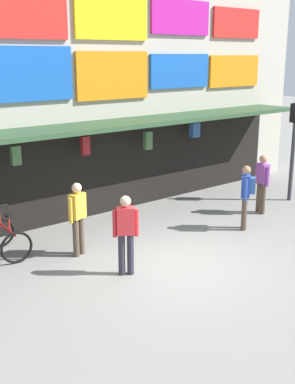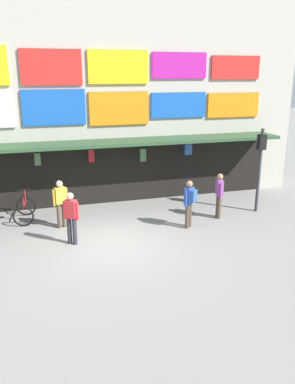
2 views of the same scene
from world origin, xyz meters
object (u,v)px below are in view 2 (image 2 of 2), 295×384
object	(u,v)px
pedestrian_in_red	(60,201)
pedestrian_in_blue	(190,201)
pedestrian_in_white	(219,193)
pedestrian_in_yellow	(71,215)
bicycle_parked	(25,210)
traffic_light_far	(260,157)

from	to	relation	value
pedestrian_in_red	pedestrian_in_blue	bearing A→B (deg)	-16.40
pedestrian_in_blue	pedestrian_in_red	world-z (taller)	same
pedestrian_in_white	pedestrian_in_yellow	xyz separation A→B (m)	(-5.41, -0.84, 0.00)
pedestrian_in_white	pedestrian_in_blue	distance (m)	1.52
bicycle_parked	pedestrian_in_yellow	size ratio (longest dim) A/B	0.72
pedestrian_in_red	bicycle_parked	bearing A→B (deg)	140.48
pedestrian_in_white	pedestrian_in_blue	size ratio (longest dim) A/B	1.00
traffic_light_far	pedestrian_in_blue	xyz separation A→B (m)	(-3.14, -0.85, -1.16)
pedestrian_in_red	pedestrian_in_white	bearing A→B (deg)	-6.55
traffic_light_far	pedestrian_in_blue	world-z (taller)	traffic_light_far
traffic_light_far	pedestrian_in_blue	size ratio (longest dim) A/B	1.90
pedestrian_in_white	pedestrian_in_red	distance (m)	5.66
pedestrian_in_yellow	pedestrian_in_red	distance (m)	1.50
bicycle_parked	pedestrian_in_red	size ratio (longest dim) A/B	0.72
pedestrian_in_white	pedestrian_in_yellow	size ratio (longest dim) A/B	1.00
bicycle_parked	pedestrian_in_blue	world-z (taller)	pedestrian_in_blue
traffic_light_far	pedestrian_in_red	xyz separation A→B (m)	(-7.37, 0.39, -1.19)
bicycle_parked	pedestrian_in_white	size ratio (longest dim) A/B	0.72
pedestrian_in_yellow	pedestrian_in_white	bearing A→B (deg)	8.79
bicycle_parked	pedestrian_in_white	bearing A→B (deg)	-13.62
traffic_light_far	pedestrian_in_yellow	distance (m)	7.33
traffic_light_far	pedestrian_in_yellow	size ratio (longest dim) A/B	1.90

